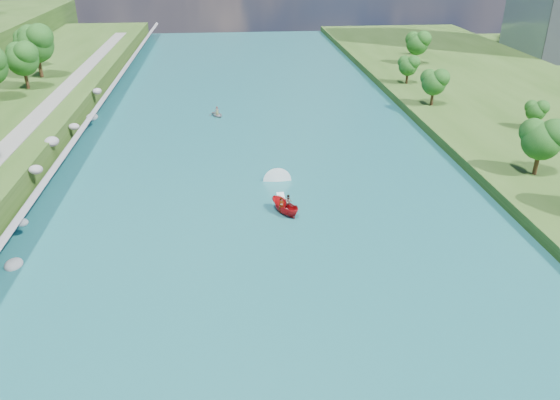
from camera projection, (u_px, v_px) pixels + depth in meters
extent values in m
plane|color=#2D5119|center=(275.00, 281.00, 49.74)|extent=(260.00, 260.00, 0.00)
cube|color=#1A5F65|center=(260.00, 189.00, 67.60)|extent=(55.00, 240.00, 0.10)
cube|color=slate|center=(42.00, 185.00, 64.57)|extent=(3.54, 236.00, 4.05)
ellipsoid|color=gray|center=(14.00, 265.00, 51.92)|extent=(1.69, 2.19, 0.98)
ellipsoid|color=gray|center=(23.00, 223.00, 56.37)|extent=(1.15, 1.23, 0.76)
ellipsoid|color=gray|center=(36.00, 170.00, 64.96)|extent=(1.64, 1.47, 1.08)
ellipsoid|color=gray|center=(52.00, 142.00, 73.63)|extent=(1.90, 2.15, 1.32)
ellipsoid|color=gray|center=(74.00, 127.00, 81.91)|extent=(1.60, 1.32, 0.98)
ellipsoid|color=gray|center=(92.00, 117.00, 88.64)|extent=(1.84, 2.29, 1.08)
ellipsoid|color=gray|center=(97.00, 91.00, 96.94)|extent=(1.55, 1.89, 1.11)
ellipsoid|color=#144C16|center=(23.00, 61.00, 95.83)|extent=(5.88, 5.88, 9.81)
ellipsoid|color=#144C16|center=(36.00, 46.00, 103.28)|extent=(7.06, 7.06, 11.76)
ellipsoid|color=#144C16|center=(26.00, 44.00, 112.65)|extent=(5.41, 5.41, 9.02)
ellipsoid|color=#144C16|center=(541.00, 142.00, 66.33)|extent=(5.07, 5.07, 8.45)
ellipsoid|color=#144C16|center=(536.00, 112.00, 82.91)|extent=(3.17, 3.17, 5.28)
ellipsoid|color=#144C16|center=(434.00, 84.00, 93.98)|extent=(4.47, 4.47, 7.46)
ellipsoid|color=#144C16|center=(408.00, 67.00, 107.88)|extent=(3.96, 3.96, 6.59)
ellipsoid|color=#144C16|center=(417.00, 45.00, 123.62)|extent=(5.25, 5.25, 8.75)
ellipsoid|color=#144C16|center=(414.00, 46.00, 134.79)|extent=(2.48, 2.48, 4.14)
imported|color=#B60E13|center=(285.00, 207.00, 61.32)|extent=(3.55, 4.53, 1.66)
imported|color=#66605B|center=(281.00, 205.00, 60.75)|extent=(0.74, 0.61, 1.74)
imported|color=#66605B|center=(289.00, 202.00, 61.66)|extent=(0.83, 0.66, 1.66)
cube|color=white|center=(282.00, 201.00, 64.35)|extent=(0.90, 5.00, 0.06)
imported|color=gray|center=(217.00, 114.00, 94.35)|extent=(3.28, 3.74, 0.64)
imported|color=#66605B|center=(217.00, 111.00, 94.06)|extent=(0.73, 0.49, 1.44)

